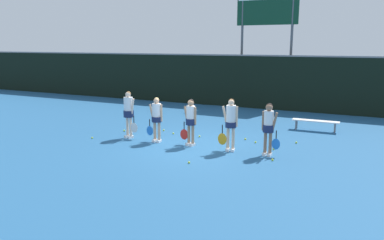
{
  "coord_description": "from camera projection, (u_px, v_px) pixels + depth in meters",
  "views": [
    {
      "loc": [
        5.47,
        -11.52,
        3.55
      ],
      "look_at": [
        -0.01,
        0.03,
        0.93
      ],
      "focal_mm": 35.0,
      "sensor_mm": 36.0,
      "label": 1
    }
  ],
  "objects": [
    {
      "name": "ground_plane",
      "position": [
        192.0,
        146.0,
        13.2
      ],
      "size": [
        140.0,
        140.0,
        0.0
      ],
      "primitive_type": "plane",
      "color": "#235684"
    },
    {
      "name": "fence_windscreen",
      "position": [
        259.0,
        82.0,
        20.52
      ],
      "size": [
        60.0,
        0.08,
        2.96
      ],
      "color": "black",
      "rests_on": "ground_plane"
    },
    {
      "name": "scoreboard",
      "position": [
        267.0,
        20.0,
        20.75
      ],
      "size": [
        3.43,
        0.15,
        6.25
      ],
      "color": "#515156",
      "rests_on": "ground_plane"
    },
    {
      "name": "bench_courtside",
      "position": [
        316.0,
        122.0,
        15.45
      ],
      "size": [
        1.87,
        0.39,
        0.44
      ],
      "rotation": [
        0.0,
        0.0,
        0.01
      ],
      "color": "silver",
      "rests_on": "ground_plane"
    },
    {
      "name": "player_0",
      "position": [
        129.0,
        111.0,
        14.16
      ],
      "size": [
        0.67,
        0.39,
        1.79
      ],
      "rotation": [
        0.0,
        0.0,
        -0.21
      ],
      "color": "beige",
      "rests_on": "ground_plane"
    },
    {
      "name": "player_1",
      "position": [
        156.0,
        116.0,
        13.59
      ],
      "size": [
        0.65,
        0.37,
        1.65
      ],
      "rotation": [
        0.0,
        0.0,
        0.08
      ],
      "color": "tan",
      "rests_on": "ground_plane"
    },
    {
      "name": "player_2",
      "position": [
        191.0,
        118.0,
        13.09
      ],
      "size": [
        0.65,
        0.36,
        1.66
      ],
      "rotation": [
        0.0,
        0.0,
        -0.16
      ],
      "color": "tan",
      "rests_on": "ground_plane"
    },
    {
      "name": "player_3",
      "position": [
        231.0,
        121.0,
        12.41
      ],
      "size": [
        0.65,
        0.37,
        1.77
      ],
      "rotation": [
        0.0,
        0.0,
        0.18
      ],
      "color": "beige",
      "rests_on": "ground_plane"
    },
    {
      "name": "player_4",
      "position": [
        269.0,
        125.0,
        11.9
      ],
      "size": [
        0.62,
        0.35,
        1.71
      ],
      "rotation": [
        0.0,
        0.0,
        -0.06
      ],
      "color": "#8C664C",
      "rests_on": "ground_plane"
    },
    {
      "name": "tennis_ball_0",
      "position": [
        164.0,
        130.0,
        15.47
      ],
      "size": [
        0.06,
        0.06,
        0.06
      ],
      "primitive_type": "sphere",
      "color": "#CCE033",
      "rests_on": "ground_plane"
    },
    {
      "name": "tennis_ball_1",
      "position": [
        245.0,
        139.0,
        14.04
      ],
      "size": [
        0.07,
        0.07,
        0.07
      ],
      "primitive_type": "sphere",
      "color": "#CCE033",
      "rests_on": "ground_plane"
    },
    {
      "name": "tennis_ball_2",
      "position": [
        274.0,
        149.0,
        12.72
      ],
      "size": [
        0.07,
        0.07,
        0.07
      ],
      "primitive_type": "sphere",
      "color": "#CCE033",
      "rests_on": "ground_plane"
    },
    {
      "name": "tennis_ball_3",
      "position": [
        272.0,
        160.0,
        11.53
      ],
      "size": [
        0.07,
        0.07,
        0.07
      ],
      "primitive_type": "sphere",
      "color": "#CCE033",
      "rests_on": "ground_plane"
    },
    {
      "name": "tennis_ball_4",
      "position": [
        200.0,
        136.0,
        14.45
      ],
      "size": [
        0.07,
        0.07,
        0.07
      ],
      "primitive_type": "sphere",
      "color": "#CCE033",
      "rests_on": "ground_plane"
    },
    {
      "name": "tennis_ball_5",
      "position": [
        189.0,
        162.0,
        11.28
      ],
      "size": [
        0.07,
        0.07,
        0.07
      ],
      "primitive_type": "sphere",
      "color": "#CCE033",
      "rests_on": "ground_plane"
    },
    {
      "name": "tennis_ball_6",
      "position": [
        173.0,
        133.0,
        14.93
      ],
      "size": [
        0.06,
        0.06,
        0.06
      ],
      "primitive_type": "sphere",
      "color": "#CCE033",
      "rests_on": "ground_plane"
    },
    {
      "name": "tennis_ball_7",
      "position": [
        256.0,
        142.0,
        13.6
      ],
      "size": [
        0.07,
        0.07,
        0.07
      ],
      "primitive_type": "sphere",
      "color": "#CCE033",
      "rests_on": "ground_plane"
    },
    {
      "name": "tennis_ball_8",
      "position": [
        296.0,
        142.0,
        13.54
      ],
      "size": [
        0.07,
        0.07,
        0.07
      ],
      "primitive_type": "sphere",
      "color": "#CCE033",
      "rests_on": "ground_plane"
    },
    {
      "name": "tennis_ball_9",
      "position": [
        92.0,
        138.0,
        14.23
      ],
      "size": [
        0.06,
        0.06,
        0.06
      ],
      "primitive_type": "sphere",
      "color": "#CCE033",
      "rests_on": "ground_plane"
    },
    {
      "name": "tennis_ball_10",
      "position": [
        124.0,
        131.0,
        15.39
      ],
      "size": [
        0.07,
        0.07,
        0.07
      ],
      "primitive_type": "sphere",
      "color": "#CCE033",
      "rests_on": "ground_plane"
    }
  ]
}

